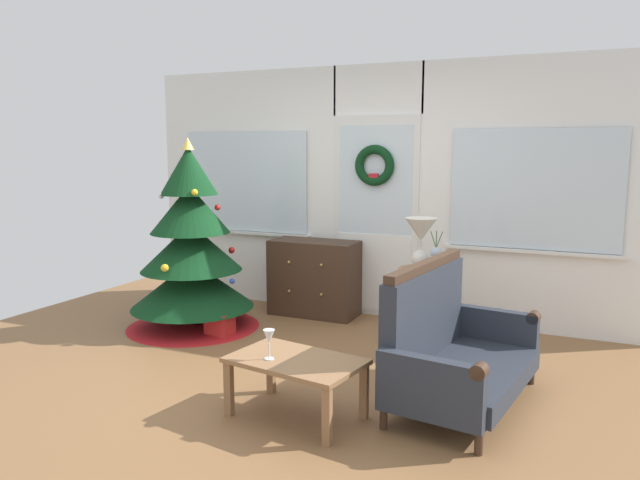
# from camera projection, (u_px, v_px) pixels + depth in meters

# --- Properties ---
(ground_plane) EXTENTS (6.76, 6.76, 0.00)m
(ground_plane) POSITION_uv_depth(u_px,v_px,m) (284.00, 383.00, 4.50)
(ground_plane) COLOR brown
(back_wall_with_door) EXTENTS (5.20, 0.19, 2.55)m
(back_wall_with_door) POSITION_uv_depth(u_px,v_px,m) (377.00, 192.00, 6.18)
(back_wall_with_door) COLOR white
(back_wall_with_door) RESTS_ON ground
(christmas_tree) EXTENTS (1.28, 1.28, 1.83)m
(christmas_tree) POSITION_uv_depth(u_px,v_px,m) (191.00, 257.00, 5.81)
(christmas_tree) COLOR #4C331E
(christmas_tree) RESTS_ON ground
(dresser_cabinet) EXTENTS (0.90, 0.45, 0.78)m
(dresser_cabinet) POSITION_uv_depth(u_px,v_px,m) (314.00, 278.00, 6.29)
(dresser_cabinet) COLOR #3D281C
(dresser_cabinet) RESTS_ON ground
(settee_sofa) EXTENTS (0.88, 1.44, 0.96)m
(settee_sofa) POSITION_uv_depth(u_px,v_px,m) (450.00, 349.00, 4.12)
(settee_sofa) COLOR #3D281C
(settee_sofa) RESTS_ON ground
(side_table) EXTENTS (0.50, 0.48, 0.69)m
(side_table) POSITION_uv_depth(u_px,v_px,m) (425.00, 292.00, 5.27)
(side_table) COLOR #8E6642
(side_table) RESTS_ON ground
(table_lamp) EXTENTS (0.28, 0.28, 0.44)m
(table_lamp) POSITION_uv_depth(u_px,v_px,m) (421.00, 236.00, 5.26)
(table_lamp) COLOR silver
(table_lamp) RESTS_ON side_table
(flower_vase) EXTENTS (0.11, 0.10, 0.35)m
(flower_vase) POSITION_uv_depth(u_px,v_px,m) (436.00, 258.00, 5.13)
(flower_vase) COLOR #99ADBC
(flower_vase) RESTS_ON side_table
(coffee_table) EXTENTS (0.91, 0.65, 0.39)m
(coffee_table) POSITION_uv_depth(u_px,v_px,m) (296.00, 367.00, 3.89)
(coffee_table) COLOR #8E6642
(coffee_table) RESTS_ON ground
(wine_glass) EXTENTS (0.08, 0.08, 0.20)m
(wine_glass) POSITION_uv_depth(u_px,v_px,m) (269.00, 338.00, 3.85)
(wine_glass) COLOR silver
(wine_glass) RESTS_ON coffee_table
(gift_box) EXTENTS (0.22, 0.20, 0.22)m
(gift_box) POSITION_uv_depth(u_px,v_px,m) (220.00, 325.00, 5.59)
(gift_box) COLOR red
(gift_box) RESTS_ON ground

